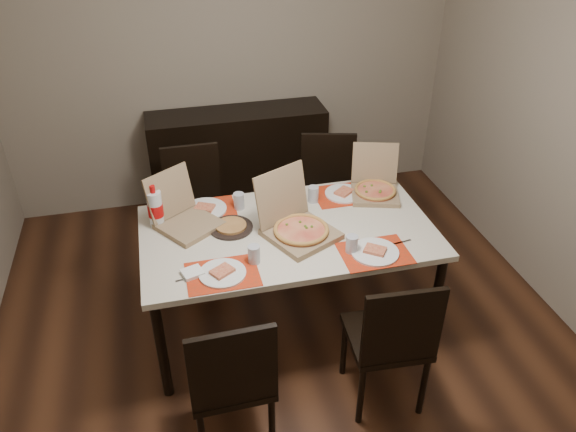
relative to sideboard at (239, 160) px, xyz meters
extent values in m
cube|color=#442515|center=(0.00, -1.78, -0.46)|extent=(3.80, 4.00, 0.02)
cube|color=gray|center=(0.00, 0.23, 0.85)|extent=(3.80, 0.02, 2.60)
cube|color=black|center=(0.00, 0.00, 0.00)|extent=(1.50, 0.40, 0.90)
cube|color=beige|center=(0.06, -1.58, 0.28)|extent=(1.80, 1.00, 0.04)
cylinder|color=black|center=(-0.78, -2.02, -0.10)|extent=(0.06, 0.06, 0.71)
cylinder|color=black|center=(0.90, -2.02, -0.10)|extent=(0.06, 0.06, 0.71)
cylinder|color=black|center=(-0.78, -1.14, -0.10)|extent=(0.06, 0.06, 0.71)
cylinder|color=black|center=(0.90, -1.14, -0.10)|extent=(0.06, 0.06, 0.71)
cube|color=black|center=(-0.45, -2.38, 0.00)|extent=(0.43, 0.43, 0.04)
cube|color=black|center=(-0.44, -2.56, 0.25)|extent=(0.42, 0.04, 0.46)
cylinder|color=black|center=(-0.26, -2.55, -0.24)|extent=(0.04, 0.04, 0.43)
cylinder|color=black|center=(-0.63, -2.20, -0.24)|extent=(0.04, 0.04, 0.43)
cylinder|color=black|center=(-0.27, -2.19, -0.24)|extent=(0.04, 0.04, 0.43)
cube|color=black|center=(0.44, -2.31, 0.00)|extent=(0.45, 0.45, 0.04)
cube|color=black|center=(0.43, -2.50, 0.25)|extent=(0.42, 0.06, 0.46)
cylinder|color=black|center=(0.25, -2.48, -0.24)|extent=(0.04, 0.04, 0.43)
cylinder|color=black|center=(0.61, -2.50, -0.24)|extent=(0.04, 0.04, 0.43)
cylinder|color=black|center=(0.27, -2.12, -0.24)|extent=(0.04, 0.04, 0.43)
cylinder|color=black|center=(0.63, -2.14, -0.24)|extent=(0.04, 0.04, 0.43)
cube|color=black|center=(-0.45, -0.80, 0.00)|extent=(0.42, 0.42, 0.04)
cube|color=black|center=(-0.45, -0.61, 0.25)|extent=(0.42, 0.03, 0.46)
cylinder|color=black|center=(-0.27, -0.62, -0.24)|extent=(0.04, 0.04, 0.43)
cylinder|color=black|center=(-0.63, -0.62, -0.24)|extent=(0.04, 0.04, 0.43)
cylinder|color=black|center=(-0.27, -0.98, -0.24)|extent=(0.04, 0.04, 0.43)
cylinder|color=black|center=(-0.63, -0.98, -0.24)|extent=(0.04, 0.04, 0.43)
cube|color=black|center=(0.56, -0.85, 0.00)|extent=(0.51, 0.51, 0.04)
cube|color=black|center=(0.61, -0.66, 0.25)|extent=(0.41, 0.13, 0.46)
cylinder|color=black|center=(0.78, -0.72, -0.24)|extent=(0.04, 0.04, 0.43)
cylinder|color=black|center=(0.43, -0.63, -0.24)|extent=(0.04, 0.04, 0.43)
cylinder|color=black|center=(0.69, -1.07, -0.24)|extent=(0.04, 0.04, 0.43)
cylinder|color=black|center=(0.34, -0.98, -0.24)|extent=(0.04, 0.04, 0.43)
cube|color=red|center=(-0.40, -1.93, 0.30)|extent=(0.40, 0.30, 0.00)
cylinder|color=white|center=(-0.40, -1.93, 0.31)|extent=(0.26, 0.26, 0.01)
cube|color=#E4B672|center=(-0.40, -1.93, 0.33)|extent=(0.15, 0.14, 0.02)
cylinder|color=#ABAEB7|center=(-0.21, -1.86, 0.36)|extent=(0.07, 0.07, 0.11)
cube|color=#B2B2B7|center=(-0.56, -1.91, 0.30)|extent=(0.20, 0.04, 0.00)
cube|color=white|center=(-0.56, -1.89, 0.31)|extent=(0.13, 0.13, 0.02)
cube|color=red|center=(0.49, -1.94, 0.30)|extent=(0.40, 0.30, 0.00)
cylinder|color=white|center=(0.49, -1.94, 0.31)|extent=(0.28, 0.28, 0.01)
cube|color=#E4B672|center=(0.49, -1.94, 0.33)|extent=(0.15, 0.14, 0.02)
cylinder|color=#ABAEB7|center=(0.36, -1.89, 0.36)|extent=(0.07, 0.07, 0.11)
cube|color=#B2B2B7|center=(0.65, -1.88, 0.30)|extent=(0.20, 0.04, 0.00)
cube|color=red|center=(-0.42, -1.24, 0.30)|extent=(0.40, 0.30, 0.00)
cylinder|color=white|center=(-0.42, -1.24, 0.31)|extent=(0.28, 0.28, 0.01)
cube|color=#E4B672|center=(-0.42, -1.24, 0.33)|extent=(0.15, 0.14, 0.02)
cylinder|color=#ABAEB7|center=(-0.19, -1.26, 0.36)|extent=(0.07, 0.07, 0.11)
cube|color=#B2B2B7|center=(-0.56, -1.23, 0.30)|extent=(0.20, 0.04, 0.00)
cube|color=white|center=(-0.58, -1.20, 0.31)|extent=(0.13, 0.13, 0.02)
cube|color=red|center=(0.53, -1.26, 0.30)|extent=(0.40, 0.30, 0.00)
cylinder|color=white|center=(0.53, -1.26, 0.31)|extent=(0.26, 0.26, 0.01)
cube|color=#E4B672|center=(0.53, -1.26, 0.33)|extent=(0.15, 0.14, 0.02)
cylinder|color=#ABAEB7|center=(0.30, -1.29, 0.36)|extent=(0.07, 0.07, 0.11)
cube|color=#B2B2B7|center=(0.68, -1.26, 0.30)|extent=(0.20, 0.04, 0.00)
cube|color=white|center=(0.15, -1.60, 0.31)|extent=(0.15, 0.15, 0.02)
cube|color=#856B4D|center=(0.12, -1.68, 0.32)|extent=(0.50, 0.50, 0.04)
cube|color=#856B4D|center=(0.04, -1.51, 0.51)|extent=(0.37, 0.24, 0.34)
cylinder|color=#E4B672|center=(0.12, -1.68, 0.35)|extent=(0.43, 0.43, 0.02)
cube|color=#856B4D|center=(0.73, -1.32, 0.32)|extent=(0.39, 0.39, 0.03)
cube|color=#856B4D|center=(0.77, -1.18, 0.47)|extent=(0.32, 0.16, 0.28)
cylinder|color=#E4B672|center=(0.73, -1.32, 0.34)|extent=(0.33, 0.33, 0.02)
cube|color=#856B4D|center=(-0.53, -1.41, 0.32)|extent=(0.46, 0.46, 0.03)
cube|color=#856B4D|center=(-0.62, -1.28, 0.48)|extent=(0.31, 0.25, 0.30)
cylinder|color=black|center=(-0.28, -1.49, 0.31)|extent=(0.27, 0.27, 0.01)
cylinder|color=#B37F45|center=(-0.28, -1.49, 0.32)|extent=(0.19, 0.19, 0.02)
imported|color=white|center=(0.13, -1.38, 0.31)|extent=(0.16, 0.16, 0.03)
cylinder|color=silver|center=(-0.72, -1.34, 0.42)|extent=(0.09, 0.09, 0.24)
cylinder|color=#B60809|center=(-0.72, -1.34, 0.41)|extent=(0.10, 0.10, 0.08)
cylinder|color=#B60809|center=(-0.72, -1.34, 0.56)|extent=(0.03, 0.03, 0.05)
camera|label=1|loc=(-0.62, -4.37, 2.25)|focal=35.00mm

